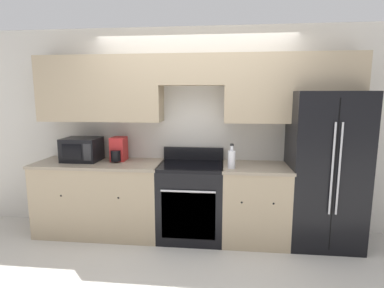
% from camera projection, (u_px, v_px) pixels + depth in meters
% --- Properties ---
extents(ground_plane, '(12.00, 12.00, 0.00)m').
position_uv_depth(ground_plane, '(189.00, 248.00, 3.47)').
color(ground_plane, beige).
extents(wall_back, '(8.00, 0.39, 2.60)m').
position_uv_depth(wall_back, '(194.00, 113.00, 3.79)').
color(wall_back, beige).
rests_on(wall_back, ground_plane).
extents(lower_cabinets_left, '(1.58, 0.64, 0.93)m').
position_uv_depth(lower_cabinets_left, '(101.00, 197.00, 3.83)').
color(lower_cabinets_left, tan).
rests_on(lower_cabinets_left, ground_plane).
extents(lower_cabinets_right, '(0.79, 0.64, 0.93)m').
position_uv_depth(lower_cabinets_right, '(254.00, 203.00, 3.62)').
color(lower_cabinets_right, tan).
rests_on(lower_cabinets_right, ground_plane).
extents(oven_range, '(0.78, 0.65, 1.09)m').
position_uv_depth(oven_range, '(191.00, 200.00, 3.70)').
color(oven_range, black).
rests_on(oven_range, ground_plane).
extents(refrigerator, '(0.81, 0.76, 1.80)m').
position_uv_depth(refrigerator, '(323.00, 169.00, 3.52)').
color(refrigerator, black).
rests_on(refrigerator, ground_plane).
extents(microwave, '(0.44, 0.37, 0.30)m').
position_uv_depth(microwave, '(82.00, 149.00, 3.80)').
color(microwave, black).
rests_on(microwave, lower_cabinets_left).
extents(bottle, '(0.09, 0.09, 0.28)m').
position_uv_depth(bottle, '(232.00, 159.00, 3.42)').
color(bottle, silver).
rests_on(bottle, lower_cabinets_right).
extents(electric_kettle, '(0.18, 0.29, 0.30)m').
position_uv_depth(electric_kettle, '(118.00, 150.00, 3.81)').
color(electric_kettle, '#B22323').
rests_on(electric_kettle, lower_cabinets_left).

